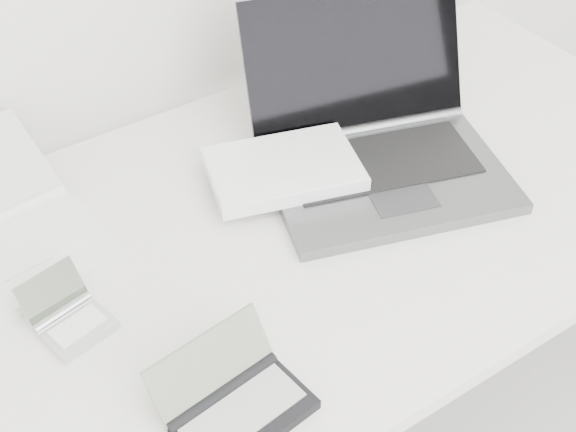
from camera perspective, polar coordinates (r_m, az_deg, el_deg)
desk at (r=1.36m, az=0.11°, el=-1.89°), size 1.60×0.80×0.73m
laptop_large at (r=1.42m, az=4.81°, el=4.71°), size 0.57×0.50×0.26m
pda_silver at (r=1.21m, az=-15.23°, el=-7.06°), size 0.12×0.13×0.07m
palmtop_charcoal at (r=1.08m, az=-3.76°, el=-13.20°), size 0.20×0.16×0.09m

